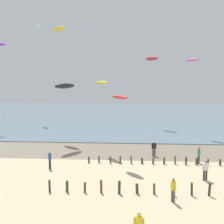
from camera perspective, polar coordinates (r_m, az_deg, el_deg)
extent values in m
cube|color=#7A6D59|center=(32.33, -2.50, -8.35)|extent=(120.00, 7.83, 0.01)
cube|color=slate|center=(70.57, 0.97, -0.39)|extent=(160.00, 70.00, 0.10)
cylinder|color=#433527|center=(21.05, -13.37, -15.31)|extent=(0.18, 0.18, 0.93)
cylinder|color=#433728|center=(20.81, -9.70, -15.60)|extent=(0.22, 0.21, 0.85)
cylinder|color=#4C352C|center=(20.54, -5.89, -15.92)|extent=(0.20, 0.19, 0.80)
cylinder|color=#4C3423|center=(20.34, -2.35, -15.83)|extent=(0.18, 0.18, 0.98)
cylinder|color=#43302A|center=(20.20, 1.60, -16.00)|extent=(0.22, 0.21, 0.98)
cylinder|color=#3F3A23|center=(20.32, 5.44, -16.21)|extent=(0.25, 0.23, 0.77)
cylinder|color=#433C23|center=(20.39, 9.12, -16.12)|extent=(0.17, 0.20, 0.81)
cylinder|color=#433A24|center=(20.50, 13.00, -15.90)|extent=(0.20, 0.23, 0.93)
cylinder|color=#3E3526|center=(20.70, 16.89, -15.71)|extent=(0.19, 0.19, 0.98)
cylinder|color=#473227|center=(21.05, 20.37, -15.45)|extent=(0.22, 0.22, 0.99)
cylinder|color=#4C3123|center=(27.53, -5.03, -10.27)|extent=(0.19, 0.20, 0.66)
cylinder|color=#4C392B|center=(27.47, -2.82, -10.22)|extent=(0.18, 0.17, 0.73)
cylinder|color=#45392C|center=(27.32, -0.33, -10.30)|extent=(0.18, 0.17, 0.73)
cylinder|color=#493327|center=(27.30, 1.80, -10.30)|extent=(0.18, 0.19, 0.75)
cylinder|color=#4D3C25|center=(27.25, 4.20, -10.25)|extent=(0.17, 0.16, 0.82)
cylinder|color=#45302C|center=(27.37, 6.53, -10.44)|extent=(0.22, 0.22, 0.61)
cylinder|color=#3F3725|center=(27.35, 8.92, -10.39)|extent=(0.19, 0.19, 0.69)
cylinder|color=#433A25|center=(27.53, 11.23, -10.34)|extent=(0.22, 0.23, 0.69)
cylinder|color=#473C2B|center=(27.71, 13.52, -10.12)|extent=(0.19, 0.18, 0.84)
cylinder|color=#422F27|center=(27.81, 15.74, -10.16)|extent=(0.19, 0.20, 0.81)
cylinder|color=#493523|center=(28.09, 17.85, -10.16)|extent=(0.25, 0.22, 0.72)
cylinder|color=#483A2C|center=(28.32, 20.06, -10.16)|extent=(0.18, 0.16, 0.65)
cylinder|color=#483025|center=(28.68, 22.39, -10.05)|extent=(0.21, 0.20, 0.65)
cylinder|color=#4C4C56|center=(19.45, 12.92, -17.21)|extent=(0.16, 0.16, 0.88)
cylinder|color=#4C4C56|center=(19.27, 13.25, -17.44)|extent=(0.16, 0.16, 0.88)
cube|color=yellow|center=(19.08, 13.14, -15.29)|extent=(0.33, 0.41, 0.60)
sphere|color=#9E7051|center=(18.93, 13.17, -14.10)|extent=(0.22, 0.22, 0.22)
cylinder|color=yellow|center=(19.29, 12.78, -15.19)|extent=(0.09, 0.09, 0.52)
cylinder|color=yellow|center=(18.90, 13.50, -15.67)|extent=(0.09, 0.09, 0.52)
cylinder|color=#383842|center=(30.29, 9.25, -8.57)|extent=(0.16, 0.16, 0.88)
cylinder|color=#383842|center=(30.21, 8.86, -8.61)|extent=(0.16, 0.16, 0.88)
cube|color=black|center=(30.07, 9.08, -7.23)|extent=(0.41, 0.31, 0.60)
sphere|color=beige|center=(29.97, 9.10, -6.45)|extent=(0.22, 0.22, 0.22)
cylinder|color=black|center=(30.16, 9.51, -7.29)|extent=(0.09, 0.09, 0.52)
cylinder|color=black|center=(30.00, 8.65, -7.35)|extent=(0.09, 0.09, 0.52)
cylinder|color=#232328|center=(26.43, -13.37, -10.86)|extent=(0.16, 0.16, 0.88)
cylinder|color=#232328|center=(26.23, -13.23, -10.99)|extent=(0.16, 0.16, 0.88)
cube|color=#2D4CA5|center=(26.12, -13.34, -9.38)|extent=(0.38, 0.42, 0.60)
sphere|color=beige|center=(26.01, -13.36, -8.49)|extent=(0.22, 0.22, 0.22)
cylinder|color=#2D4CA5|center=(26.36, -13.49, -9.35)|extent=(0.09, 0.09, 0.52)
cylinder|color=#2D4CA5|center=(25.91, -13.18, -9.61)|extent=(0.09, 0.09, 0.52)
cylinder|color=#232328|center=(23.99, 19.29, -12.82)|extent=(0.16, 0.16, 0.88)
cylinder|color=#232328|center=(24.10, 19.75, -12.75)|extent=(0.16, 0.16, 0.88)
cube|color=white|center=(23.82, 19.58, -11.10)|extent=(0.41, 0.31, 0.60)
sphere|color=#9E7051|center=(23.70, 19.62, -10.13)|extent=(0.22, 0.22, 0.22)
cylinder|color=white|center=(23.71, 19.07, -11.29)|extent=(0.09, 0.09, 0.52)
cylinder|color=white|center=(23.95, 20.08, -11.15)|extent=(0.09, 0.09, 0.52)
cylinder|color=#383842|center=(28.75, 18.30, -9.62)|extent=(0.16, 0.16, 0.88)
cylinder|color=#383842|center=(28.54, 18.22, -9.73)|extent=(0.16, 0.16, 0.88)
cube|color=#338C4C|center=(28.45, 18.31, -8.24)|extent=(0.35, 0.42, 0.60)
sphere|color=#9E7051|center=(28.35, 18.34, -7.42)|extent=(0.22, 0.22, 0.22)
cylinder|color=#338C4C|center=(28.69, 18.39, -8.22)|extent=(0.09, 0.09, 0.52)
cylinder|color=#338C4C|center=(28.23, 18.22, -8.45)|extent=(0.09, 0.09, 0.52)
cube|color=yellow|center=(14.42, 5.85, -22.56)|extent=(0.41, 0.31, 0.60)
sphere|color=beige|center=(14.23, 5.87, -21.08)|extent=(0.22, 0.22, 0.22)
cylinder|color=yellow|center=(14.50, 4.85, -22.61)|extent=(0.09, 0.09, 0.52)
cylinder|color=yellow|center=(14.40, 6.85, -22.86)|extent=(0.09, 0.09, 0.52)
ellipsoid|color=#E54C99|center=(43.46, 16.97, 10.78)|extent=(2.11, 2.48, 0.46)
ellipsoid|color=yellow|center=(31.28, -2.23, 6.37)|extent=(2.18, 2.39, 0.47)
ellipsoid|color=black|center=(34.24, -10.17, 5.57)|extent=(2.76, 3.47, 0.95)
ellipsoid|color=white|center=(61.09, -15.67, 17.53)|extent=(2.44, 2.99, 0.79)
ellipsoid|color=red|center=(50.66, 8.58, 11.35)|extent=(3.00, 3.48, 0.93)
ellipsoid|color=red|center=(26.18, 1.69, 3.22)|extent=(2.11, 2.38, 0.53)
ellipsoid|color=yellow|center=(42.83, -11.40, 17.19)|extent=(2.95, 2.64, 0.81)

